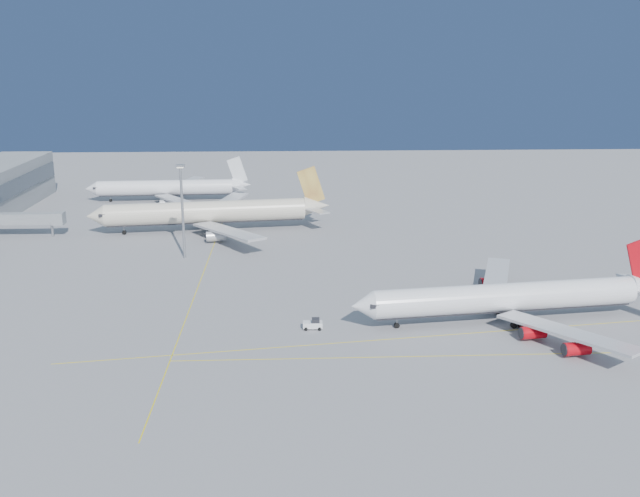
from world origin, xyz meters
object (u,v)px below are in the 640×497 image
at_px(airliner_virgin, 512,298).
at_px(pushback_tug, 313,324).
at_px(light_mast, 182,204).
at_px(airliner_etihad, 212,212).
at_px(airliner_third, 169,188).

xyz_separation_m(airliner_virgin, pushback_tug, (-37.98, -2.60, -3.70)).
height_order(airliner_virgin, light_mast, light_mast).
distance_m(airliner_virgin, pushback_tug, 38.25).
height_order(airliner_virgin, pushback_tug, airliner_virgin).
distance_m(airliner_etihad, light_mast, 29.64).
bearing_deg(light_mast, pushback_tug, -58.23).
relative_size(airliner_etihad, pushback_tug, 18.92).
relative_size(airliner_virgin, airliner_third, 1.10).
bearing_deg(airliner_third, airliner_etihad, -69.14).
height_order(airliner_etihad, airliner_third, airliner_etihad).
bearing_deg(light_mast, airliner_etihad, 81.78).
relative_size(pushback_tug, light_mast, 0.16).
distance_m(airliner_etihad, airliner_third, 48.27).
bearing_deg(airliner_virgin, airliner_etihad, 123.48).
bearing_deg(airliner_virgin, pushback_tug, 176.65).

